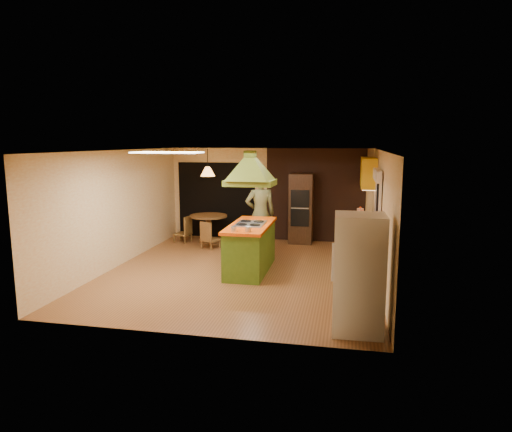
% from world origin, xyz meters
% --- Properties ---
extents(ground, '(6.50, 6.50, 0.00)m').
position_xyz_m(ground, '(0.00, 0.00, 0.00)').
color(ground, '#965C31').
rests_on(ground, ground).
extents(room_walls, '(5.50, 6.50, 6.50)m').
position_xyz_m(room_walls, '(0.00, 0.00, 1.25)').
color(room_walls, beige).
rests_on(room_walls, ground).
extents(ceiling_plane, '(6.50, 6.50, 0.00)m').
position_xyz_m(ceiling_plane, '(0.00, 0.00, 2.50)').
color(ceiling_plane, silver).
rests_on(ceiling_plane, room_walls).
extents(brick_panel, '(2.64, 0.03, 2.50)m').
position_xyz_m(brick_panel, '(1.25, 3.23, 1.25)').
color(brick_panel, '#381E14').
rests_on(brick_panel, ground).
extents(nook_opening, '(2.20, 0.03, 2.10)m').
position_xyz_m(nook_opening, '(-1.50, 3.23, 1.05)').
color(nook_opening, black).
rests_on(nook_opening, ground).
extents(right_counter, '(0.62, 3.05, 0.92)m').
position_xyz_m(right_counter, '(2.45, 0.60, 0.46)').
color(right_counter, olive).
rests_on(right_counter, ground).
extents(upper_cabinets, '(0.34, 1.40, 0.70)m').
position_xyz_m(upper_cabinets, '(2.57, 2.20, 1.95)').
color(upper_cabinets, yellow).
rests_on(upper_cabinets, room_walls).
extents(window_right, '(0.12, 1.35, 1.06)m').
position_xyz_m(window_right, '(2.70, 0.40, 1.77)').
color(window_right, black).
rests_on(window_right, room_walls).
extents(fluor_panel, '(1.20, 0.60, 0.03)m').
position_xyz_m(fluor_panel, '(-1.10, -1.20, 2.48)').
color(fluor_panel, white).
rests_on(fluor_panel, ceiling_plane).
extents(kitchen_island, '(0.82, 2.01, 1.01)m').
position_xyz_m(kitchen_island, '(0.15, 0.07, 0.50)').
color(kitchen_island, '#4F791E').
rests_on(kitchen_island, ground).
extents(range_hood, '(1.01, 0.74, 0.79)m').
position_xyz_m(range_hood, '(0.15, 0.07, 2.25)').
color(range_hood, '#566619').
rests_on(range_hood, ceiling_plane).
extents(man, '(0.85, 0.72, 1.97)m').
position_xyz_m(man, '(0.10, 1.42, 0.98)').
color(man, brown).
rests_on(man, ground).
extents(refrigerator, '(0.71, 0.68, 1.69)m').
position_xyz_m(refrigerator, '(2.29, -2.64, 0.85)').
color(refrigerator, white).
rests_on(refrigerator, ground).
extents(wall_oven, '(0.61, 0.61, 1.85)m').
position_xyz_m(wall_oven, '(0.90, 2.95, 0.92)').
color(wall_oven, '#422715').
rests_on(wall_oven, ground).
extents(dining_table, '(0.99, 0.99, 0.74)m').
position_xyz_m(dining_table, '(-1.51, 2.49, 0.52)').
color(dining_table, brown).
rests_on(dining_table, ground).
extents(chair_left, '(0.46, 0.46, 0.71)m').
position_xyz_m(chair_left, '(-2.21, 2.39, 0.36)').
color(chair_left, brown).
rests_on(chair_left, ground).
extents(chair_near, '(0.51, 0.51, 0.70)m').
position_xyz_m(chair_near, '(-1.26, 1.84, 0.35)').
color(chair_near, brown).
rests_on(chair_near, ground).
extents(pendant_lamp, '(0.44, 0.44, 0.25)m').
position_xyz_m(pendant_lamp, '(-1.51, 2.49, 1.90)').
color(pendant_lamp, '#FF9E3F').
rests_on(pendant_lamp, ceiling_plane).
extents(canister_large, '(0.19, 0.19, 0.23)m').
position_xyz_m(canister_large, '(2.40, 1.68, 1.04)').
color(canister_large, beige).
rests_on(canister_large, right_counter).
extents(canister_medium, '(0.16, 0.16, 0.18)m').
position_xyz_m(canister_medium, '(2.40, 1.16, 1.01)').
color(canister_medium, '#F9E4C8').
rests_on(canister_medium, right_counter).
extents(canister_small, '(0.12, 0.12, 0.16)m').
position_xyz_m(canister_small, '(2.40, 1.37, 1.00)').
color(canister_small, '#FEF5CC').
rests_on(canister_small, right_counter).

